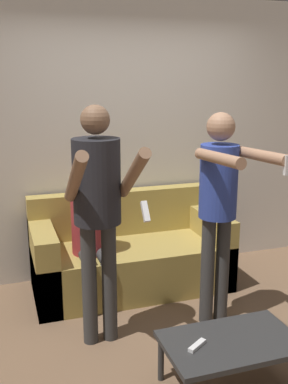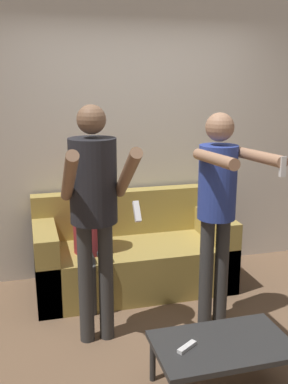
% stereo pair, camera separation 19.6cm
% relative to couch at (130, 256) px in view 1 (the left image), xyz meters
% --- Properties ---
extents(ground_plane, '(14.00, 14.00, 0.00)m').
position_rel_couch_xyz_m(ground_plane, '(0.10, -1.13, -0.30)').
color(ground_plane, brown).
extents(wall_back, '(6.40, 0.06, 2.70)m').
position_rel_couch_xyz_m(wall_back, '(0.10, 0.43, 1.05)').
color(wall_back, silver).
rests_on(wall_back, ground_plane).
extents(couch, '(1.80, 0.81, 0.88)m').
position_rel_couch_xyz_m(couch, '(0.00, 0.00, 0.00)').
color(couch, '#AD9347').
rests_on(couch, ground_plane).
extents(person_standing_left, '(0.46, 0.73, 1.77)m').
position_rel_couch_xyz_m(person_standing_left, '(-0.47, -0.83, 0.81)').
color(person_standing_left, '#383838').
rests_on(person_standing_left, ground_plane).
extents(person_standing_right, '(0.41, 0.76, 1.70)m').
position_rel_couch_xyz_m(person_standing_right, '(0.47, -0.84, 0.76)').
color(person_standing_right, '#383838').
rests_on(person_standing_right, ground_plane).
extents(person_seated, '(0.32, 0.54, 1.16)m').
position_rel_couch_xyz_m(person_seated, '(-0.40, -0.17, 0.34)').
color(person_seated, '#383838').
rests_on(person_seated, ground_plane).
extents(coffee_table, '(0.86, 0.52, 0.35)m').
position_rel_couch_xyz_m(coffee_table, '(0.19, -1.61, 0.01)').
color(coffee_table, '#2D2D2D').
rests_on(coffee_table, ground_plane).
extents(remote_on_table, '(0.15, 0.11, 0.02)m').
position_rel_couch_xyz_m(remote_on_table, '(-0.05, -1.62, 0.06)').
color(remote_on_table, white).
rests_on(remote_on_table, coffee_table).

